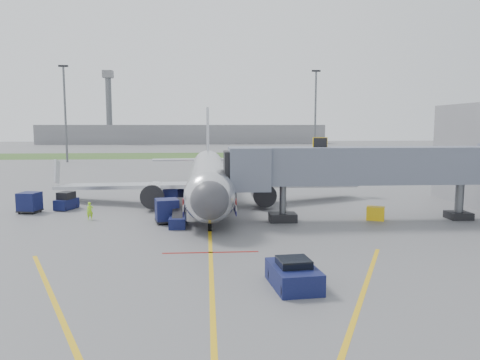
{
  "coord_description": "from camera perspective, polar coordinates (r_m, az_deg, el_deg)",
  "views": [
    {
      "loc": [
        -0.21,
        -32.41,
        7.88
      ],
      "look_at": [
        2.65,
        7.3,
        3.2
      ],
      "focal_mm": 35.0,
      "sensor_mm": 36.0,
      "label": 1
    }
  ],
  "objects": [
    {
      "name": "baggage_cart_a",
      "position": [
        38.29,
        -8.9,
        -3.73
      ],
      "size": [
        2.17,
        2.17,
        1.95
      ],
      "color": "#0D133B",
      "rests_on": "ground"
    },
    {
      "name": "apron_markings",
      "position": [
        26.22,
        -3.53,
        -10.79
      ],
      "size": [
        21.52,
        50.0,
        0.01
      ],
      "color": "gold",
      "rests_on": "ground"
    },
    {
      "name": "pushback_tug",
      "position": [
        23.49,
        6.54,
        -11.41
      ],
      "size": [
        2.44,
        3.61,
        1.42
      ],
      "color": "#0D133B",
      "rests_on": "ground"
    },
    {
      "name": "baggage_cart_b",
      "position": [
        46.33,
        -24.28,
        -2.5
      ],
      "size": [
        2.03,
        2.03,
        1.85
      ],
      "color": "#0D133B",
      "rests_on": "ground"
    },
    {
      "name": "ground",
      "position": [
        33.35,
        -3.67,
        -6.98
      ],
      "size": [
        400.0,
        400.0,
        0.0
      ],
      "primitive_type": "plane",
      "color": "#565659",
      "rests_on": "ground"
    },
    {
      "name": "baggage_cart_c",
      "position": [
        45.52,
        -8.25,
        -2.07
      ],
      "size": [
        2.26,
        2.26,
        1.94
      ],
      "color": "#0D133B",
      "rests_on": "ground"
    },
    {
      "name": "grass_strip",
      "position": [
        122.66,
        -4.02,
        3.01
      ],
      "size": [
        300.0,
        25.0,
        0.01
      ],
      "primitive_type": "cube",
      "color": "#2D4C1E",
      "rests_on": "ground"
    },
    {
      "name": "ramp_worker",
      "position": [
        41.08,
        -17.83,
        -3.62
      ],
      "size": [
        0.62,
        0.49,
        1.49
      ],
      "primitive_type": "imported",
      "rotation": [
        0.0,
        0.0,
        0.27
      ],
      "color": "#9BED1B",
      "rests_on": "ground"
    },
    {
      "name": "belt_loader",
      "position": [
        37.26,
        -7.59,
        -4.82
      ],
      "size": [
        1.31,
        3.92,
        1.91
      ],
      "color": "#0D133B",
      "rests_on": "ground"
    },
    {
      "name": "light_mast_left",
      "position": [
        106.69,
        -20.54,
        7.84
      ],
      "size": [
        2.0,
        0.44,
        20.4
      ],
      "color": "#595B60",
      "rests_on": "ground"
    },
    {
      "name": "distant_terminal",
      "position": [
        202.68,
        -6.92,
        5.56
      ],
      "size": [
        120.0,
        14.0,
        8.0
      ],
      "primitive_type": "cube",
      "color": "slate",
      "rests_on": "ground"
    },
    {
      "name": "airliner",
      "position": [
        47.94,
        -3.84,
        0.42
      ],
      "size": [
        32.1,
        35.67,
        10.25
      ],
      "color": "silver",
      "rests_on": "ground"
    },
    {
      "name": "light_mast_right",
      "position": [
        110.36,
        9.18,
        8.13
      ],
      "size": [
        2.0,
        0.44,
        20.4
      ],
      "color": "#595B60",
      "rests_on": "ground"
    },
    {
      "name": "ground_power_cart",
      "position": [
        40.66,
        16.19,
        -3.94
      ],
      "size": [
        1.68,
        1.44,
        1.14
      ],
      "color": "yellow",
      "rests_on": "ground"
    },
    {
      "name": "control_tower",
      "position": [
        201.6,
        -15.71,
        9.15
      ],
      "size": [
        4.0,
        4.0,
        30.0
      ],
      "color": "#595B60",
      "rests_on": "ground"
    },
    {
      "name": "baggage_tug",
      "position": [
        46.88,
        -20.41,
        -2.49
      ],
      "size": [
        1.92,
        2.64,
        1.66
      ],
      "color": "#0D133B",
      "rests_on": "ground"
    },
    {
      "name": "jet_bridge",
      "position": [
        39.77,
        15.09,
        1.55
      ],
      "size": [
        25.3,
        4.0,
        6.9
      ],
      "color": "slate",
      "rests_on": "ground"
    }
  ]
}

